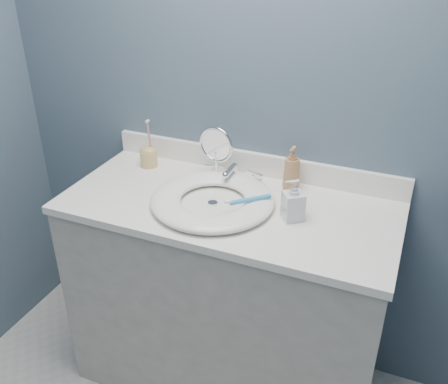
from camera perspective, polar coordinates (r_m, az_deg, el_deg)
The scene contains 12 objects.
back_wall at distance 1.92m, azimuth 3.74°, elevation 10.89°, with size 2.20×0.02×2.40m, color #465D69.
vanity_cabinet at distance 2.08m, azimuth 0.47°, elevation -12.19°, with size 1.20×0.55×0.85m, color #B9B3A9.
countertop at distance 1.82m, azimuth 0.52°, elevation -1.68°, with size 1.22×0.57×0.03m, color white.
backsplash at distance 2.01m, azimuth 3.38°, elevation 3.31°, with size 1.22×0.02×0.09m, color white.
basin at distance 1.80m, azimuth -1.31°, elevation -0.88°, with size 0.45×0.45×0.04m, color white, non-canonical shape.
drain at distance 1.80m, azimuth -1.31°, elevation -1.29°, with size 0.04×0.04×0.01m, color silver.
faucet at distance 1.95m, azimuth 1.03°, elevation 1.98°, with size 0.25×0.13×0.07m.
makeup_mirror at distance 1.93m, azimuth -0.91°, elevation 4.74°, with size 0.15×0.08×0.22m.
soap_bottle_amber at distance 1.89m, azimuth 7.78°, elevation 2.71°, with size 0.07×0.07×0.17m, color #A17148.
soap_bottle_clear at distance 1.70m, azimuth 7.94°, elevation -0.88°, with size 0.07×0.07×0.15m, color silver.
toothbrush_holder at distance 2.09m, azimuth -8.61°, elevation 4.14°, with size 0.07×0.07×0.20m.
toothbrush_lying at distance 1.75m, azimuth 2.81°, elevation -0.91°, with size 0.14×0.13×0.02m.
Camera 1 is at (0.59, -0.48, 1.79)m, focal length 40.00 mm.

